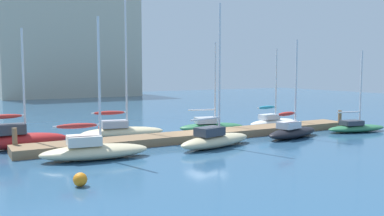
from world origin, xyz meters
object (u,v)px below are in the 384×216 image
object	(u,v)px
sailboat_3	(215,138)
sailboat_0	(19,138)
sailboat_4	(211,126)
mooring_buoy_red	(103,128)
mooring_buoy_orange	(80,180)
harbor_building_distant	(68,48)
sailboat_1	(94,149)
sailboat_5	(292,130)
sailboat_7	(356,127)
sailboat_2	(122,129)
sailboat_6	(273,121)

from	to	relation	value
sailboat_3	sailboat_0	bearing A→B (deg)	138.63
sailboat_4	mooring_buoy_red	distance (m)	8.37
mooring_buoy_orange	harbor_building_distant	distance (m)	61.76
sailboat_1	mooring_buoy_orange	world-z (taller)	sailboat_1
sailboat_5	sailboat_7	size ratio (longest dim) A/B	1.10
sailboat_2	sailboat_3	distance (m)	7.44
sailboat_3	mooring_buoy_red	distance (m)	10.39
sailboat_4	mooring_buoy_red	world-z (taller)	sailboat_4
sailboat_3	sailboat_7	xyz separation A→B (m)	(12.98, 0.04, -0.16)
sailboat_0	sailboat_1	world-z (taller)	sailboat_1
sailboat_5	mooring_buoy_red	xyz separation A→B (m)	(-10.85, 9.18, -0.17)
sailboat_3	harbor_building_distant	world-z (taller)	harbor_building_distant
sailboat_7	sailboat_5	bearing A→B (deg)	-172.70
sailboat_7	mooring_buoy_orange	world-z (taller)	sailboat_7
sailboat_0	sailboat_7	xyz separation A→B (m)	(23.66, -5.44, -0.25)
sailboat_0	mooring_buoy_orange	xyz separation A→B (m)	(1.09, -10.09, -0.35)
harbor_building_distant	sailboat_3	bearing A→B (deg)	-94.06
sailboat_5	mooring_buoy_orange	size ratio (longest dim) A/B	11.83
sailboat_7	harbor_building_distant	distance (m)	56.38
sailboat_7	mooring_buoy_red	size ratio (longest dim) A/B	8.59
mooring_buoy_orange	sailboat_6	bearing A→B (deg)	28.53
sailboat_0	sailboat_1	distance (m)	6.05
sailboat_1	sailboat_0	bearing A→B (deg)	127.56
sailboat_3	sailboat_4	world-z (taller)	sailboat_3
sailboat_7	harbor_building_distant	bearing A→B (deg)	109.36
sailboat_5	mooring_buoy_orange	bearing A→B (deg)	-176.39
sailboat_2	sailboat_4	bearing A→B (deg)	4.75
sailboat_7	sailboat_4	bearing A→B (deg)	159.36
sailboat_2	sailboat_6	size ratio (longest dim) A/B	1.53
mooring_buoy_red	harbor_building_distant	size ratio (longest dim) A/B	0.03
sailboat_5	mooring_buoy_orange	xyz separation A→B (m)	(-16.26, -4.95, -0.24)
sailboat_2	harbor_building_distant	bearing A→B (deg)	90.93
sailboat_0	sailboat_5	bearing A→B (deg)	-17.68
sailboat_5	sailboat_2	bearing A→B (deg)	136.50
sailboat_2	sailboat_0	bearing A→B (deg)	-162.36
sailboat_7	mooring_buoy_orange	distance (m)	23.05
harbor_building_distant	sailboat_2	bearing A→B (deg)	-98.98
sailboat_6	mooring_buoy_orange	world-z (taller)	sailboat_6
sailboat_4	sailboat_5	size ratio (longest dim) A/B	1.00
sailboat_1	harbor_building_distant	xyz separation A→B (m)	(11.51, 54.79, 8.18)
sailboat_4	sailboat_2	bearing A→B (deg)	-171.99
sailboat_0	sailboat_2	distance (m)	6.96
sailboat_3	harbor_building_distant	xyz separation A→B (m)	(3.91, 55.06, 8.18)
sailboat_0	sailboat_2	world-z (taller)	sailboat_2
sailboat_1	harbor_building_distant	world-z (taller)	harbor_building_distant
sailboat_0	sailboat_7	distance (m)	24.28
sailboat_2	mooring_buoy_orange	size ratio (longest dim) A/B	17.21
sailboat_3	mooring_buoy_red	world-z (taller)	sailboat_3
mooring_buoy_red	harbor_building_distant	xyz separation A→B (m)	(8.08, 45.55, 8.37)
sailboat_5	mooring_buoy_red	bearing A→B (deg)	126.44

